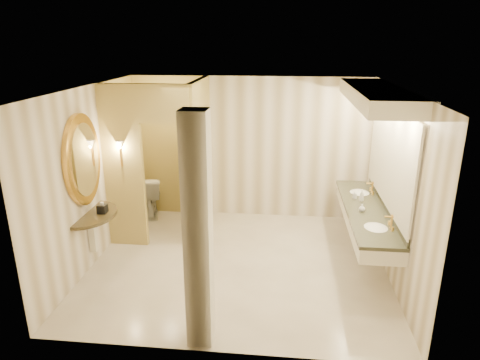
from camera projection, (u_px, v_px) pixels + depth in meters
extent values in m
plane|color=silver|center=(238.00, 263.00, 6.69)|extent=(4.50, 4.50, 0.00)
plane|color=white|center=(238.00, 88.00, 5.84)|extent=(4.50, 4.50, 0.00)
cube|color=silver|center=(250.00, 148.00, 8.15)|extent=(4.50, 0.02, 2.70)
cube|color=silver|center=(217.00, 244.00, 4.38)|extent=(4.50, 0.02, 2.70)
cube|color=silver|center=(91.00, 177.00, 6.49)|extent=(0.02, 4.00, 2.70)
cube|color=silver|center=(396.00, 187.00, 6.04)|extent=(0.02, 4.00, 2.70)
cube|color=tan|center=(201.00, 158.00, 7.52)|extent=(0.10, 1.50, 2.70)
cube|color=tan|center=(124.00, 168.00, 6.93)|extent=(0.65, 0.10, 2.70)
cube|color=tan|center=(164.00, 104.00, 6.52)|extent=(0.80, 0.10, 0.60)
cube|color=silver|center=(188.00, 180.00, 7.28)|extent=(0.35, 0.76, 2.10)
cylinder|color=gold|center=(121.00, 157.00, 6.80)|extent=(0.03, 0.03, 0.30)
cone|color=silver|center=(120.00, 145.00, 6.73)|extent=(0.14, 0.14, 0.14)
cube|color=silver|center=(366.00, 217.00, 6.60)|extent=(0.60, 2.60, 0.24)
cube|color=black|center=(367.00, 210.00, 6.56)|extent=(0.64, 2.64, 0.05)
cube|color=black|center=(386.00, 206.00, 6.51)|extent=(0.03, 2.60, 0.10)
ellipsoid|color=white|center=(375.00, 230.00, 5.91)|extent=(0.40, 0.44, 0.15)
cylinder|color=gold|center=(391.00, 222.00, 5.85)|extent=(0.03, 0.03, 0.22)
ellipsoid|color=white|center=(359.00, 195.00, 7.23)|extent=(0.40, 0.44, 0.15)
cylinder|color=gold|center=(372.00, 188.00, 7.17)|extent=(0.03, 0.03, 0.22)
cube|color=white|center=(391.00, 157.00, 6.27)|extent=(0.03, 2.60, 1.40)
cube|color=silver|center=(378.00, 95.00, 6.01)|extent=(0.75, 2.80, 0.22)
cylinder|color=black|center=(88.00, 215.00, 6.38)|extent=(1.03, 1.03, 0.05)
cube|color=silver|center=(93.00, 233.00, 6.47)|extent=(0.10, 0.10, 0.60)
cylinder|color=gold|center=(82.00, 160.00, 6.11)|extent=(0.07, 1.03, 1.03)
cylinder|color=white|center=(85.00, 160.00, 6.10)|extent=(0.02, 0.82, 0.82)
cube|color=silver|center=(198.00, 235.00, 4.59)|extent=(0.28, 0.28, 2.70)
cube|color=black|center=(102.00, 209.00, 6.36)|extent=(0.13, 0.13, 0.13)
imported|color=white|center=(149.00, 195.00, 8.41)|extent=(0.64, 0.89, 0.82)
imported|color=beige|center=(355.00, 195.00, 6.94)|extent=(0.07, 0.07, 0.12)
imported|color=silver|center=(362.00, 208.00, 6.41)|extent=(0.11, 0.11, 0.12)
imported|color=#C6B28C|center=(362.00, 195.00, 6.82)|extent=(0.08, 0.08, 0.19)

